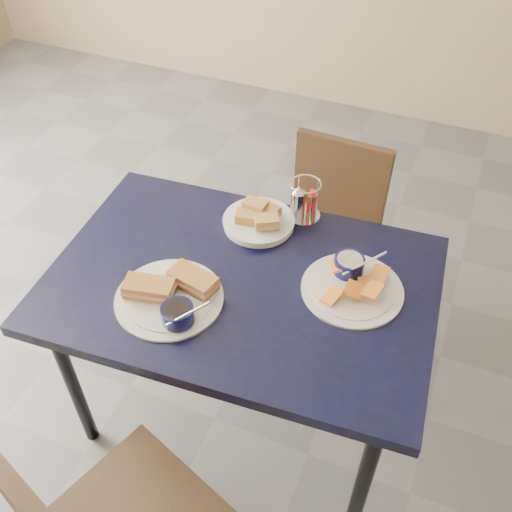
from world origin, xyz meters
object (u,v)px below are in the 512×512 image
at_px(chair_far, 329,224).
at_px(bread_basket, 259,219).
at_px(condiment_caddy, 303,202).
at_px(dining_table, 242,295).
at_px(sandwich_plate, 172,295).
at_px(plantain_plate, 352,281).

xyz_separation_m(chair_far, bread_basket, (-0.13, -0.42, 0.31)).
height_order(bread_basket, condiment_caddy, condiment_caddy).
bearing_deg(bread_basket, chair_far, 72.51).
distance_m(dining_table, bread_basket, 0.27).
distance_m(sandwich_plate, condiment_caddy, 0.54).
bearing_deg(condiment_caddy, dining_table, -101.47).
xyz_separation_m(chair_far, plantain_plate, (0.22, -0.57, 0.31)).
relative_size(sandwich_plate, bread_basket, 1.40).
distance_m(chair_far, sandwich_plate, 0.91).
height_order(chair_far, sandwich_plate, sandwich_plate).
height_order(chair_far, plantain_plate, plantain_plate).
bearing_deg(chair_far, condiment_caddy, -93.37).
distance_m(dining_table, plantain_plate, 0.33).
bearing_deg(bread_basket, condiment_caddy, 41.00).
relative_size(plantain_plate, condiment_caddy, 2.17).
xyz_separation_m(sandwich_plate, condiment_caddy, (0.22, 0.49, 0.03)).
bearing_deg(sandwich_plate, dining_table, 45.42).
xyz_separation_m(dining_table, sandwich_plate, (-0.15, -0.15, 0.10)).
bearing_deg(dining_table, chair_far, 82.42).
bearing_deg(chair_far, sandwich_plate, -106.16).
relative_size(dining_table, plantain_plate, 4.01).
xyz_separation_m(sandwich_plate, bread_basket, (0.10, 0.40, -0.00)).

